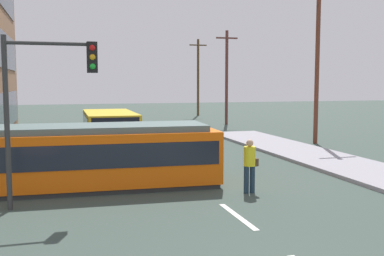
# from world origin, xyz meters

# --- Properties ---
(ground_plane) EXTENTS (120.00, 120.00, 0.00)m
(ground_plane) POSITION_xyz_m (0.00, 10.00, 0.00)
(ground_plane) COLOR #394942
(lane_stripe_2) EXTENTS (0.16, 2.40, 0.01)m
(lane_stripe_2) POSITION_xyz_m (0.00, 6.00, 0.01)
(lane_stripe_2) COLOR silver
(lane_stripe_2) RESTS_ON ground
(lane_stripe_3) EXTENTS (0.16, 2.40, 0.01)m
(lane_stripe_3) POSITION_xyz_m (0.00, 16.37, 0.01)
(lane_stripe_3) COLOR silver
(lane_stripe_3) RESTS_ON ground
(lane_stripe_4) EXTENTS (0.16, 2.40, 0.01)m
(lane_stripe_4) POSITION_xyz_m (0.00, 22.37, 0.01)
(lane_stripe_4) COLOR silver
(lane_stripe_4) RESTS_ON ground
(streetcar_tram) EXTENTS (7.91, 2.87, 2.04)m
(streetcar_tram) POSITION_xyz_m (-3.16, 10.37, 1.06)
(streetcar_tram) COLOR #F45F0C
(streetcar_tram) RESTS_ON ground
(city_bus) EXTENTS (2.58, 5.91, 1.85)m
(city_bus) POSITION_xyz_m (-1.77, 19.86, 1.07)
(city_bus) COLOR gold
(city_bus) RESTS_ON ground
(pedestrian_crossing) EXTENTS (0.47, 0.36, 1.67)m
(pedestrian_crossing) POSITION_xyz_m (1.29, 8.25, 0.94)
(pedestrian_crossing) COLOR #1D3242
(pedestrian_crossing) RESTS_ON ground
(parked_sedan_mid) EXTENTS (2.06, 4.33, 1.19)m
(parked_sedan_mid) POSITION_xyz_m (-5.75, 14.33, 0.62)
(parked_sedan_mid) COLOR #3E4D39
(parked_sedan_mid) RESTS_ON ground
(traffic_light_mast) EXTENTS (2.45, 0.33, 4.64)m
(traffic_light_mast) POSITION_xyz_m (-4.66, 8.26, 3.25)
(traffic_light_mast) COLOR #333333
(traffic_light_mast) RESTS_ON ground
(utility_pole_mid) EXTENTS (1.80, 0.24, 8.98)m
(utility_pole_mid) POSITION_xyz_m (9.43, 17.98, 4.68)
(utility_pole_mid) COLOR brown
(utility_pole_mid) RESTS_ON ground
(utility_pole_far) EXTENTS (1.80, 0.24, 7.56)m
(utility_pole_far) POSITION_xyz_m (8.76, 30.48, 3.96)
(utility_pole_far) COLOR brown
(utility_pole_far) RESTS_ON ground
(utility_pole_distant) EXTENTS (1.80, 0.24, 7.81)m
(utility_pole_distant) POSITION_xyz_m (9.48, 40.86, 4.09)
(utility_pole_distant) COLOR #513B21
(utility_pole_distant) RESTS_ON ground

